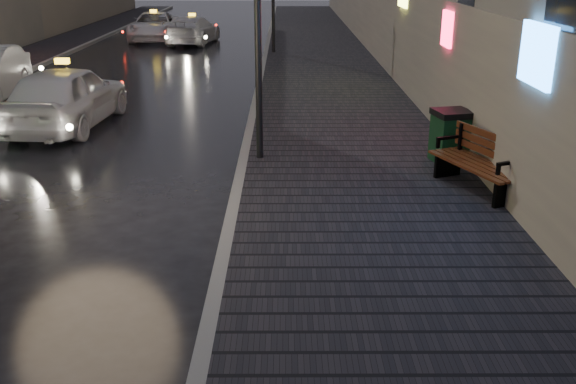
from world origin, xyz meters
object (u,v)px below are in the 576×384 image
at_px(taxi_near, 66,96).
at_px(taxi_mid, 193,30).
at_px(bench, 481,162).
at_px(taxi_far, 154,26).
at_px(trash_bin, 451,136).

xyz_separation_m(taxi_near, taxi_mid, (0.93, 16.79, -0.13)).
relative_size(bench, taxi_far, 0.42).
bearing_deg(taxi_mid, taxi_far, -28.14).
bearing_deg(bench, taxi_mid, 88.19).
xyz_separation_m(trash_bin, taxi_far, (-10.29, 21.85, 0.01)).
height_order(bench, taxi_near, taxi_near).
height_order(taxi_near, taxi_far, taxi_near).
bearing_deg(trash_bin, taxi_far, 103.11).
bearing_deg(trash_bin, bench, -97.57).
height_order(bench, trash_bin, trash_bin).
relative_size(bench, trash_bin, 2.00).
distance_m(trash_bin, taxi_far, 24.16).
xyz_separation_m(trash_bin, taxi_near, (-8.99, 3.46, 0.11)).
xyz_separation_m(bench, trash_bin, (-0.14, 1.72, 0.02)).
height_order(trash_bin, taxi_mid, taxi_mid).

